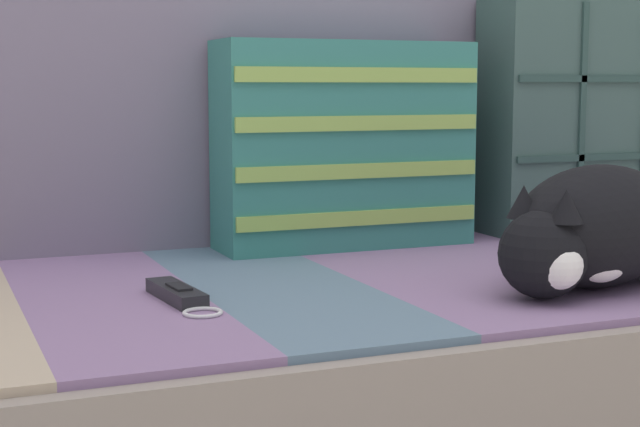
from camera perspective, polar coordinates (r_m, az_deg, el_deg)
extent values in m
cube|color=gray|center=(1.53, 5.02, -7.46)|extent=(2.15, 0.85, 0.22)
cube|color=gray|center=(1.34, -12.32, -4.75)|extent=(0.23, 0.76, 0.01)
cube|color=slate|center=(1.40, -3.00, -4.09)|extent=(0.23, 0.76, 0.01)
cube|color=gray|center=(1.49, 5.38, -3.41)|extent=(0.23, 0.76, 0.01)
cube|color=gray|center=(1.60, 12.65, -2.75)|extent=(0.23, 0.76, 0.01)
cube|color=slate|center=(1.81, -0.20, 7.16)|extent=(2.15, 0.14, 0.53)
cube|color=#38514C|center=(1.93, 15.47, 5.43)|extent=(0.43, 0.13, 0.43)
cube|color=#28423D|center=(1.88, 16.67, 3.18)|extent=(0.42, 0.01, 0.01)
cube|color=#28423D|center=(1.84, 15.01, 5.36)|extent=(0.01, 0.01, 0.41)
cube|color=#28423D|center=(1.88, 16.83, 7.50)|extent=(0.42, 0.01, 0.01)
cube|color=#337A70|center=(1.67, 1.43, 4.01)|extent=(0.44, 0.13, 0.35)
cube|color=#93B751|center=(1.62, 2.39, -0.27)|extent=(0.43, 0.01, 0.02)
cube|color=#93B751|center=(1.61, 2.40, 2.49)|extent=(0.43, 0.01, 0.02)
cube|color=#93B751|center=(1.61, 2.42, 5.27)|extent=(0.43, 0.01, 0.02)
cube|color=#93B751|center=(1.61, 2.43, 8.07)|extent=(0.43, 0.01, 0.02)
ellipsoid|color=black|center=(1.39, 15.86, -0.70)|extent=(0.35, 0.28, 0.17)
sphere|color=black|center=(1.28, 12.85, -2.31)|extent=(0.12, 0.12, 0.12)
sphere|color=white|center=(1.26, 13.67, -2.92)|extent=(0.06, 0.06, 0.06)
ellipsoid|color=white|center=(1.32, 16.13, -2.26)|extent=(0.09, 0.04, 0.08)
cone|color=black|center=(1.26, 14.13, 0.43)|extent=(0.04, 0.04, 0.04)
cone|color=black|center=(1.29, 11.76, 0.68)|extent=(0.04, 0.04, 0.04)
cube|color=black|center=(1.28, -8.36, -4.61)|extent=(0.05, 0.14, 0.02)
cube|color=black|center=(1.26, -8.21, -4.23)|extent=(0.02, 0.05, 0.00)
cube|color=black|center=(1.34, -9.33, -4.07)|extent=(0.03, 0.01, 0.02)
torus|color=silver|center=(1.19, -6.85, -5.75)|extent=(0.05, 0.05, 0.01)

